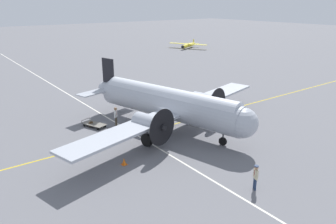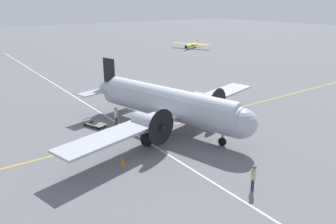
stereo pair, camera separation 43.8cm
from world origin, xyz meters
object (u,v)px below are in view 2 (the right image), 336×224
at_px(suitcase_near_door, 91,124).
at_px(traffic_cone, 123,161).
at_px(airliner_main, 172,104).
at_px(light_aircraft_distant, 191,45).
at_px(baggage_cart, 94,124).
at_px(crew_foreground, 253,175).
at_px(passenger_boarding, 116,114).

height_order(suitcase_near_door, traffic_cone, traffic_cone).
relative_size(airliner_main, light_aircraft_distant, 2.51).
xyz_separation_m(suitcase_near_door, baggage_cart, (0.21, -0.25, 0.04)).
height_order(airliner_main, crew_foreground, airliner_main).
height_order(crew_foreground, baggage_cart, crew_foreground).
bearing_deg(crew_foreground, baggage_cart, 41.48).
distance_m(airliner_main, traffic_cone, 8.04).
distance_m(baggage_cart, light_aircraft_distant, 56.17).
height_order(crew_foreground, light_aircraft_distant, light_aircraft_distant).
bearing_deg(crew_foreground, light_aircraft_distant, -7.02).
relative_size(baggage_cart, light_aircraft_distant, 0.27).
distance_m(suitcase_near_door, baggage_cart, 0.33).
height_order(passenger_boarding, light_aircraft_distant, light_aircraft_distant).
bearing_deg(light_aircraft_distant, airliner_main, 22.19).
distance_m(passenger_boarding, suitcase_near_door, 2.56).
relative_size(light_aircraft_distant, traffic_cone, 18.25).
relative_size(crew_foreground, light_aircraft_distant, 0.18).
distance_m(passenger_boarding, baggage_cart, 2.26).
relative_size(passenger_boarding, light_aircraft_distant, 0.20).
bearing_deg(crew_foreground, suitcase_near_door, 41.97).
relative_size(crew_foreground, suitcase_near_door, 3.24).
bearing_deg(airliner_main, passenger_boarding, -152.06).
bearing_deg(traffic_cone, suitcase_near_door, 81.75).
bearing_deg(airliner_main, crew_foreground, -23.93).
relative_size(airliner_main, traffic_cone, 45.88).
distance_m(crew_foreground, light_aircraft_distant, 65.80).
bearing_deg(suitcase_near_door, crew_foreground, -77.14).
bearing_deg(passenger_boarding, suitcase_near_door, -77.37).
relative_size(airliner_main, passenger_boarding, 12.82).
bearing_deg(light_aircraft_distant, suitcase_near_door, 14.27).
bearing_deg(passenger_boarding, airliner_main, 86.95).
bearing_deg(light_aircraft_distant, crew_foreground, 27.44).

